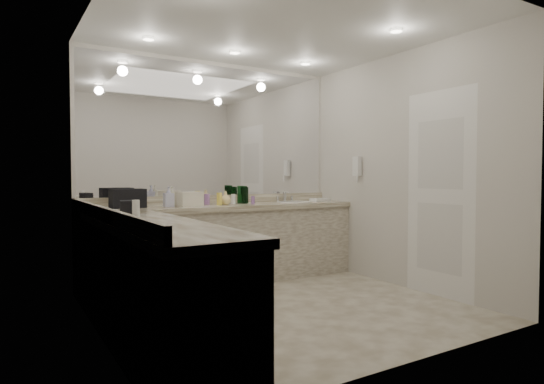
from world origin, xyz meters
TOP-DOWN VIEW (x-y plane):
  - floor at (0.00, 0.00)m, footprint 3.20×3.20m
  - ceiling at (0.00, 0.00)m, footprint 3.20×3.20m
  - wall_back at (0.00, 1.50)m, footprint 3.20×0.02m
  - wall_left at (-1.60, 0.00)m, footprint 0.02×3.00m
  - wall_right at (1.60, 0.00)m, footprint 0.02×3.00m
  - vanity_back_base at (0.00, 1.20)m, footprint 3.20×0.60m
  - vanity_back_top at (0.00, 1.19)m, footprint 3.20×0.64m
  - vanity_left_base at (-1.30, -0.30)m, footprint 0.60×2.40m
  - vanity_left_top at (-1.29, -0.30)m, footprint 0.64×2.42m
  - backsplash_back at (0.00, 1.48)m, footprint 3.20×0.04m
  - backsplash_left at (-1.58, 0.00)m, footprint 0.04×3.00m
  - mirror_back at (0.00, 1.49)m, footprint 3.12×0.01m
  - mirror_left at (-1.59, 0.00)m, footprint 0.01×2.92m
  - sink at (0.95, 1.20)m, footprint 0.44×0.44m
  - faucet at (0.95, 1.41)m, footprint 0.24×0.16m
  - wall_phone at (1.56, 0.70)m, footprint 0.06×0.10m
  - door at (1.59, -0.50)m, footprint 0.02×0.82m
  - black_toiletry_bag at (-1.10, 1.23)m, footprint 0.34×0.22m
  - black_bag_spill at (-1.30, 0.46)m, footprint 0.14×0.23m
  - cream_cosmetic_case at (-0.47, 1.16)m, footprint 0.32×0.25m
  - hand_towel at (1.34, 1.16)m, footprint 0.24×0.16m
  - lotion_left at (-1.30, 0.14)m, footprint 0.06×0.06m
  - soap_bottle_a at (-0.64, 1.18)m, footprint 0.09×0.09m
  - soap_bottle_b at (-0.69, 1.17)m, footprint 0.10×0.10m
  - soap_bottle_c at (0.00, 1.20)m, footprint 0.16×0.16m
  - green_bottle_0 at (0.28, 1.26)m, footprint 0.06×0.06m
  - green_bottle_1 at (0.29, 1.29)m, footprint 0.07×0.07m
  - green_bottle_2 at (0.33, 1.32)m, footprint 0.06×0.06m
  - green_bottle_3 at (0.34, 1.34)m, footprint 0.06×0.06m
  - green_bottle_4 at (0.25, 1.31)m, footprint 0.07×0.07m
  - amenity_bottle_0 at (-0.17, 1.34)m, footprint 0.07×0.07m
  - amenity_bottle_1 at (-0.10, 1.16)m, footprint 0.06×0.06m
  - amenity_bottle_2 at (0.32, 1.13)m, footprint 0.04×0.04m
  - amenity_bottle_3 at (-1.05, 1.33)m, footprint 0.06×0.06m
  - amenity_bottle_4 at (-1.11, 1.21)m, footprint 0.05×0.05m
  - amenity_bottle_5 at (0.14, 1.28)m, footprint 0.05×0.05m

SIDE VIEW (x-z plane):
  - floor at x=0.00m, z-range 0.00..0.00m
  - vanity_back_base at x=0.00m, z-range 0.00..0.84m
  - vanity_left_base at x=-1.30m, z-range 0.00..0.84m
  - vanity_back_top at x=0.00m, z-range 0.84..0.90m
  - vanity_left_top at x=-1.29m, z-range 0.84..0.90m
  - sink at x=0.95m, z-range 0.88..0.91m
  - hand_towel at x=1.34m, z-range 0.90..0.94m
  - amenity_bottle_3 at x=-1.05m, z-range 0.90..0.96m
  - amenity_bottle_2 at x=0.32m, z-range 0.90..0.99m
  - amenity_bottle_4 at x=-1.11m, z-range 0.90..1.00m
  - backsplash_back at x=0.00m, z-range 0.90..1.00m
  - backsplash_left at x=-1.58m, z-range 0.90..1.00m
  - amenity_bottle_5 at x=0.14m, z-range 0.90..1.02m
  - black_bag_spill at x=-1.30m, z-range 0.90..1.02m
  - amenity_bottle_0 at x=-0.17m, z-range 0.90..1.02m
  - lotion_left at x=-1.30m, z-range 0.90..1.04m
  - faucet at x=0.95m, z-range 0.90..1.04m
  - amenity_bottle_1 at x=-0.10m, z-range 0.90..1.04m
  - soap_bottle_c at x=0.00m, z-range 0.90..1.06m
  - cream_cosmetic_case at x=-0.47m, z-range 0.90..1.06m
  - green_bottle_0 at x=0.28m, z-range 0.90..1.09m
  - green_bottle_3 at x=0.34m, z-range 0.90..1.09m
  - black_toiletry_bag at x=-1.10m, z-range 0.90..1.09m
  - green_bottle_2 at x=0.33m, z-range 0.90..1.10m
  - green_bottle_1 at x=0.29m, z-range 0.90..1.11m
  - green_bottle_4 at x=0.25m, z-range 0.90..1.11m
  - soap_bottle_a at x=-0.64m, z-range 0.90..1.12m
  - soap_bottle_b at x=-0.69m, z-range 0.90..1.12m
  - door at x=1.59m, z-range 0.00..2.10m
  - wall_back at x=0.00m, z-range 0.00..2.60m
  - wall_left at x=-1.60m, z-range 0.00..2.60m
  - wall_right at x=1.60m, z-range 0.00..2.60m
  - wall_phone at x=1.56m, z-range 1.23..1.47m
  - mirror_back at x=0.00m, z-range 1.00..2.55m
  - mirror_left at x=-1.59m, z-range 1.00..2.55m
  - ceiling at x=0.00m, z-range 2.60..2.60m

